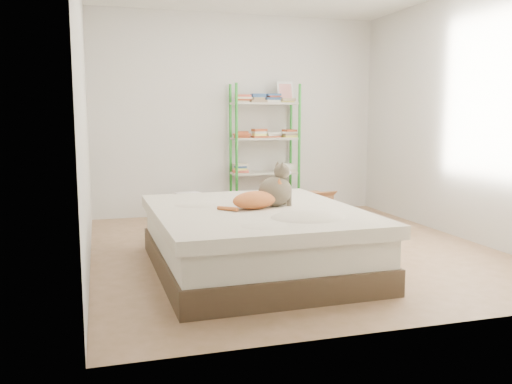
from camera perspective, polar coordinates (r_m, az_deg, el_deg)
name	(u,v)px	position (r m, az deg, el deg)	size (l,w,h in m)	color
room	(293,115)	(5.20, 3.94, 8.06)	(3.81, 4.21, 2.61)	tan
bed	(255,239)	(4.59, -0.15, -4.95)	(1.70, 2.11, 0.53)	#403123
orange_cat	(255,198)	(4.48, -0.15, -0.60)	(0.47, 0.25, 0.19)	#BF6D34
grey_cat	(275,185)	(4.61, 2.04, 0.76)	(0.27, 0.32, 0.37)	#7A6D56
shelf_unit	(265,149)	(7.10, 0.97, 4.59)	(0.88, 0.36, 1.74)	green
cardboard_box	(306,209)	(6.55, 5.26, -1.75)	(0.57, 0.56, 0.43)	olive
white_bin	(189,205)	(6.89, -7.12, -1.42)	(0.35, 0.33, 0.34)	white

